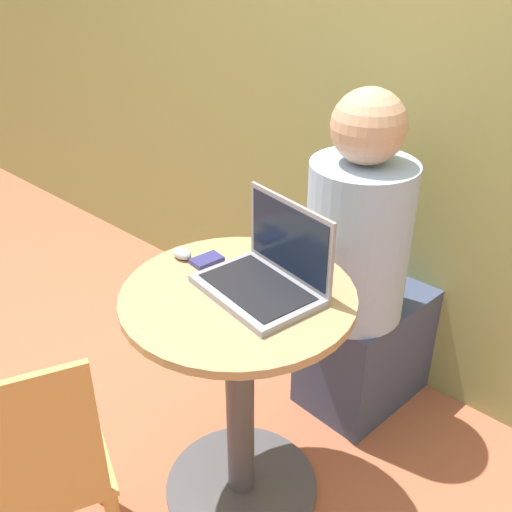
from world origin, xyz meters
The scene contains 8 objects.
ground_plane centered at (0.00, 0.00, 0.00)m, with size 12.00×12.00×0.00m, color #B26042.
back_wall centered at (0.00, 0.89, 1.30)m, with size 7.00×0.05×2.60m.
round_table centered at (0.00, 0.00, 0.48)m, with size 0.64×0.64×0.77m.
laptop centered at (0.05, 0.07, 0.82)m, with size 0.36×0.28×0.24m.
cell_phone centered at (-0.18, 0.05, 0.78)m, with size 0.07×0.10×0.02m.
computer_mouse centered at (-0.25, 0.02, 0.79)m, with size 0.07×0.04×0.03m.
chair_empty centered at (-0.15, -0.60, 0.46)m, with size 0.53×0.53×0.86m.
person_seated centered at (0.03, 0.59, 0.52)m, with size 0.36×0.54×1.22m.
Camera 1 is at (0.93, -0.96, 1.66)m, focal length 42.00 mm.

